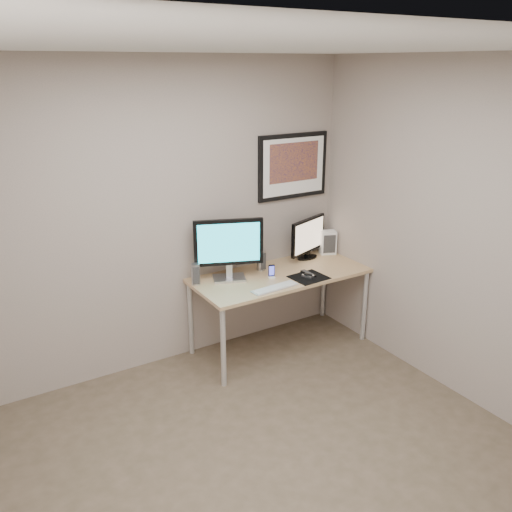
% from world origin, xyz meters
% --- Properties ---
extents(floor, '(3.60, 3.60, 0.00)m').
position_xyz_m(floor, '(0.00, 0.00, 0.00)').
color(floor, '#473E2C').
rests_on(floor, ground).
extents(room, '(3.60, 3.60, 3.60)m').
position_xyz_m(room, '(0.00, 0.45, 1.64)').
color(room, white).
rests_on(room, ground).
extents(desk, '(1.60, 0.70, 0.73)m').
position_xyz_m(desk, '(1.00, 1.35, 0.66)').
color(desk, '#A68850').
rests_on(desk, floor).
extents(framed_art, '(0.75, 0.04, 0.60)m').
position_xyz_m(framed_art, '(1.35, 1.68, 1.62)').
color(framed_art, black).
rests_on(framed_art, room).
extents(monitor_large, '(0.57, 0.28, 0.55)m').
position_xyz_m(monitor_large, '(0.55, 1.48, 1.03)').
color(monitor_large, '#AFAFB4').
rests_on(monitor_large, desk).
extents(monitor_tv, '(0.49, 0.20, 0.40)m').
position_xyz_m(monitor_tv, '(1.45, 1.55, 0.94)').
color(monitor_tv, black).
rests_on(monitor_tv, desk).
extents(speaker_left, '(0.10, 0.10, 0.19)m').
position_xyz_m(speaker_left, '(0.25, 1.53, 0.82)').
color(speaker_left, '#AFAFB4').
rests_on(speaker_left, desk).
extents(speaker_right, '(0.08, 0.08, 0.19)m').
position_xyz_m(speaker_right, '(0.90, 1.53, 0.82)').
color(speaker_right, '#AFAFB4').
rests_on(speaker_right, desk).
extents(phone_dock, '(0.07, 0.07, 0.12)m').
position_xyz_m(phone_dock, '(0.88, 1.32, 0.79)').
color(phone_dock, black).
rests_on(phone_dock, desk).
extents(keyboard, '(0.44, 0.15, 0.02)m').
position_xyz_m(keyboard, '(0.77, 1.10, 0.74)').
color(keyboard, silver).
rests_on(keyboard, desk).
extents(mousepad, '(0.32, 0.29, 0.00)m').
position_xyz_m(mousepad, '(1.17, 1.14, 0.73)').
color(mousepad, black).
rests_on(mousepad, desk).
extents(mouse, '(0.08, 0.11, 0.03)m').
position_xyz_m(mouse, '(1.16, 1.15, 0.75)').
color(mouse, black).
rests_on(mouse, mousepad).
extents(remote, '(0.05, 0.17, 0.02)m').
position_xyz_m(remote, '(1.20, 1.21, 0.74)').
color(remote, black).
rests_on(remote, desk).
extents(fan_unit, '(0.18, 0.16, 0.23)m').
position_xyz_m(fan_unit, '(1.71, 1.57, 0.85)').
color(fan_unit, white).
rests_on(fan_unit, desk).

